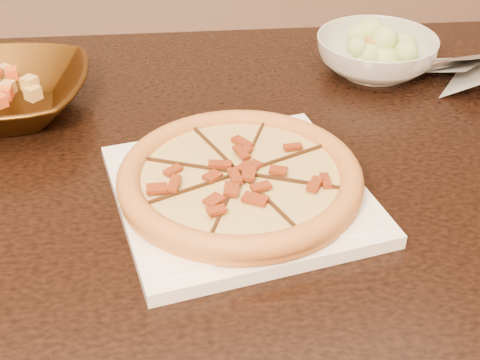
{
  "coord_description": "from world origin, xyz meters",
  "views": [
    {
      "loc": [
        -0.1,
        -0.8,
        1.25
      ],
      "look_at": [
        0.01,
        -0.13,
        0.78
      ],
      "focal_mm": 50.0,
      "sensor_mm": 36.0,
      "label": 1
    }
  ],
  "objects": [
    {
      "name": "dining_table",
      "position": [
        -0.07,
        -0.0,
        0.64
      ],
      "size": [
        1.39,
        0.95,
        0.75
      ],
      "color": "black",
      "rests_on": "floor"
    },
    {
      "name": "plate",
      "position": [
        0.01,
        -0.13,
        0.76
      ],
      "size": [
        0.34,
        0.34,
        0.02
      ],
      "color": "white",
      "rests_on": "dining_table"
    },
    {
      "name": "pizza",
      "position": [
        0.01,
        -0.13,
        0.78
      ],
      "size": [
        0.3,
        0.3,
        0.03
      ],
      "color": "#DF7744",
      "rests_on": "plate"
    },
    {
      "name": "bronze_bowl",
      "position": [
        -0.31,
        0.15,
        0.78
      ],
      "size": [
        0.29,
        0.29,
        0.06
      ],
      "primitive_type": "imported",
      "rotation": [
        0.0,
        0.0,
        -0.14
      ],
      "color": "#472B0E",
      "rests_on": "dining_table"
    },
    {
      "name": "salad_bowl",
      "position": [
        0.3,
        0.19,
        0.78
      ],
      "size": [
        0.21,
        0.21,
        0.06
      ],
      "primitive_type": "imported",
      "rotation": [
        0.0,
        0.0,
        0.03
      ],
      "color": "silver",
      "rests_on": "dining_table"
    },
    {
      "name": "salad",
      "position": [
        0.3,
        0.19,
        0.83
      ],
      "size": [
        0.1,
        0.1,
        0.04
      ],
      "color": "#DBEF9D",
      "rests_on": "salad_bowl"
    },
    {
      "name": "cling_film",
      "position": [
        0.43,
        0.14,
        0.78
      ],
      "size": [
        0.21,
        0.18,
        0.05
      ],
      "primitive_type": null,
      "rotation": [
        0.0,
        0.0,
        0.31
      ],
      "color": "silver",
      "rests_on": "dining_table"
    }
  ]
}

